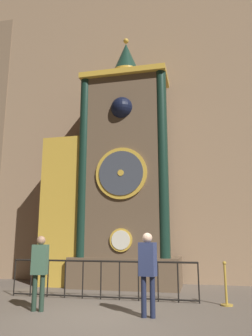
{
  "coord_description": "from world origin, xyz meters",
  "views": [
    {
      "loc": [
        2.07,
        -6.57,
        1.57
      ],
      "look_at": [
        -0.4,
        4.42,
        3.99
      ],
      "focal_mm": 35.0,
      "sensor_mm": 36.0,
      "label": 1
    }
  ],
  "objects_px": {
    "clock_tower": "(114,179)",
    "visitor_near": "(40,265)",
    "visitor_far": "(148,266)",
    "stanchion_post": "(226,291)"
  },
  "relations": [
    {
      "from": "visitor_near",
      "to": "visitor_far",
      "type": "height_order",
      "value": "visitor_far"
    },
    {
      "from": "visitor_far",
      "to": "stanchion_post",
      "type": "relative_size",
      "value": 1.64
    },
    {
      "from": "visitor_far",
      "to": "stanchion_post",
      "type": "distance_m",
      "value": 2.38
    },
    {
      "from": "visitor_far",
      "to": "stanchion_post",
      "type": "height_order",
      "value": "visitor_far"
    },
    {
      "from": "visitor_near",
      "to": "stanchion_post",
      "type": "height_order",
      "value": "visitor_near"
    },
    {
      "from": "clock_tower",
      "to": "visitor_far",
      "type": "xyz_separation_m",
      "value": [
        1.8,
        -3.96,
        -2.6
      ]
    },
    {
      "from": "visitor_near",
      "to": "clock_tower",
      "type": "bearing_deg",
      "value": 71.86
    },
    {
      "from": "clock_tower",
      "to": "visitor_near",
      "type": "relative_size",
      "value": 5.6
    },
    {
      "from": "visitor_far",
      "to": "visitor_near",
      "type": "bearing_deg",
      "value": -168.64
    },
    {
      "from": "clock_tower",
      "to": "stanchion_post",
      "type": "xyz_separation_m",
      "value": [
        3.43,
        -2.36,
        -3.28
      ]
    }
  ]
}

